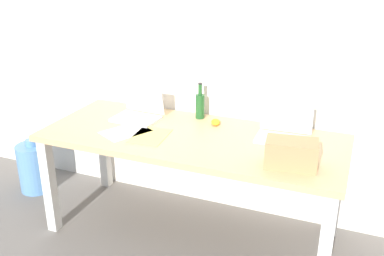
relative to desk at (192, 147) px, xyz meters
The scene contains 11 objects.
ground_plane 0.64m from the desk, ahead, with size 8.00×8.00×0.00m, color slate.
back_wall 0.80m from the desk, 90.00° to the left, with size 5.20×0.08×2.60m, color silver.
desk is the anchor object (origin of this frame).
laptop_left 0.50m from the desk, 162.73° to the left, with size 0.32×0.26×0.22m.
laptop_right 0.60m from the desk, 16.50° to the left, with size 0.33×0.23×0.24m.
beer_bottle 0.37m from the desk, 101.88° to the left, with size 0.06×0.06×0.26m.
computer_mouse 0.27m from the desk, 71.56° to the left, with size 0.06×0.10×0.03m, color gold.
cardboard_box 0.71m from the desk, 16.77° to the right, with size 0.28×0.17×0.15m, color tan.
paper_sheet_front_left 0.45m from the desk, 165.46° to the right, with size 0.21×0.30×0.00m, color white.
paper_yellow_folder 0.28m from the desk, 153.60° to the right, with size 0.21×0.30×0.00m, color #F4E06B.
water_cooler_jug 1.48m from the desk, behind, with size 0.26×0.26×0.44m.
Camera 1 is at (0.97, -2.40, 1.83)m, focal length 41.05 mm.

